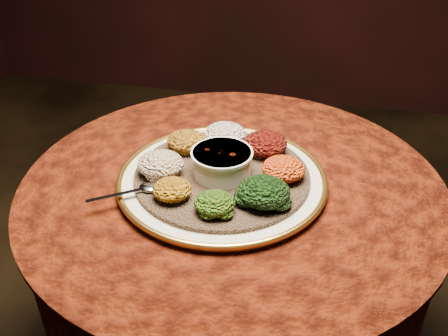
# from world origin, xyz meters

# --- Properties ---
(table) EXTENTS (0.96, 0.96, 0.73)m
(table) POSITION_xyz_m (0.00, 0.00, 0.55)
(table) COLOR black
(table) RESTS_ON ground
(platter) EXTENTS (0.59, 0.59, 0.02)m
(platter) POSITION_xyz_m (-0.02, -0.02, 0.75)
(platter) COLOR beige
(platter) RESTS_ON table
(injera) EXTENTS (0.42, 0.42, 0.01)m
(injera) POSITION_xyz_m (-0.02, -0.02, 0.76)
(injera) COLOR brown
(injera) RESTS_ON platter
(stew_bowl) EXTENTS (0.14, 0.14, 0.06)m
(stew_bowl) POSITION_xyz_m (-0.02, -0.02, 0.79)
(stew_bowl) COLOR silver
(stew_bowl) RESTS_ON injera
(spoon) EXTENTS (0.14, 0.10, 0.01)m
(spoon) POSITION_xyz_m (-0.17, -0.12, 0.77)
(spoon) COLOR silver
(spoon) RESTS_ON injera
(portion_ayib) EXTENTS (0.10, 0.10, 0.05)m
(portion_ayib) POSITION_xyz_m (-0.04, 0.12, 0.79)
(portion_ayib) COLOR silver
(portion_ayib) RESTS_ON injera
(portion_kitfo) EXTENTS (0.10, 0.10, 0.05)m
(portion_kitfo) POSITION_xyz_m (0.06, 0.09, 0.79)
(portion_kitfo) COLOR black
(portion_kitfo) RESTS_ON injera
(portion_tikil) EXTENTS (0.09, 0.09, 0.05)m
(portion_tikil) POSITION_xyz_m (0.11, -0.00, 0.78)
(portion_tikil) COLOR #AF780E
(portion_tikil) RESTS_ON injera
(portion_gomen) EXTENTS (0.11, 0.10, 0.05)m
(portion_gomen) POSITION_xyz_m (0.09, -0.10, 0.79)
(portion_gomen) COLOR black
(portion_gomen) RESTS_ON injera
(portion_mixveg) EXTENTS (0.08, 0.08, 0.04)m
(portion_mixveg) POSITION_xyz_m (-0.01, -0.15, 0.78)
(portion_mixveg) COLOR #A93C0A
(portion_mixveg) RESTS_ON injera
(portion_kik) EXTENTS (0.08, 0.08, 0.04)m
(portion_kik) POSITION_xyz_m (-0.10, -0.13, 0.78)
(portion_kik) COLOR #A85D0E
(portion_kik) RESTS_ON injera
(portion_timatim) EXTENTS (0.10, 0.10, 0.05)m
(portion_timatim) POSITION_xyz_m (-0.15, -0.05, 0.79)
(portion_timatim) COLOR maroon
(portion_timatim) RESTS_ON injera
(portion_shiro) EXTENTS (0.09, 0.09, 0.05)m
(portion_shiro) POSITION_xyz_m (-0.12, 0.07, 0.78)
(portion_shiro) COLOR #A16D13
(portion_shiro) RESTS_ON injera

